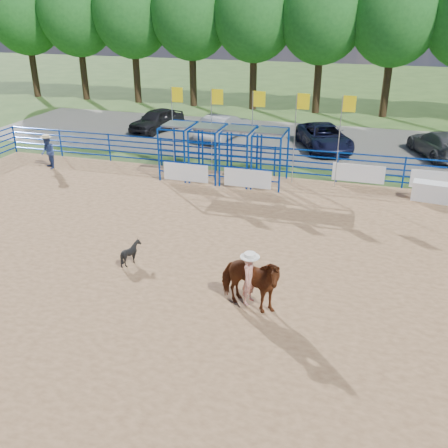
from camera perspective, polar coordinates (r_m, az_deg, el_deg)
The scene contains 14 objects.
ground at distance 15.98m, azimuth -1.42°, elevation -5.62°, with size 120.00×120.00×0.00m, color #3F5F26.
arena_dirt at distance 15.98m, azimuth -1.42°, elevation -5.59°, with size 30.00×20.00×0.02m, color #A27851.
gravel_strip at distance 31.50m, azimuth 8.30°, elevation 9.34°, with size 40.00×10.00×0.01m, color gray.
announcer_table at distance 23.28m, azimuth 22.56°, elevation 3.44°, with size 1.52×0.71×0.81m, color silver.
horse_and_rider at distance 13.77m, azimuth 2.92°, elevation -6.36°, with size 2.19×1.42×2.47m.
calf at distance 16.59m, azimuth -10.57°, elevation -3.26°, with size 0.63×0.71×0.78m, color black.
spectator_cowboy at distance 27.20m, azimuth -19.48°, elevation 7.77°, with size 1.03×1.01×1.72m.
car_a at distance 33.88m, azimuth -7.69°, elevation 11.70°, with size 1.72×4.27×1.45m, color black.
car_b at distance 31.64m, azimuth -0.11°, elevation 11.09°, with size 1.61×4.62×1.52m, color gray.
car_c at distance 29.85m, azimuth 11.38°, elevation 9.72°, with size 2.36×5.11×1.42m, color #141632.
car_d at distance 30.21m, azimuth 23.38°, elevation 8.39°, with size 1.99×4.90×1.42m, color #565659.
perimeter_fence at distance 15.62m, azimuth -1.44°, elevation -3.23°, with size 30.10×20.10×1.50m.
chute_assembly at distance 23.83m, azimuth 0.79°, elevation 7.90°, with size 19.32×2.41×4.20m.
treeline at distance 39.41m, azimuth 11.26°, elevation 23.18°, with size 56.40×6.40×11.24m.
Camera 1 is at (4.36, -13.17, 7.94)m, focal length 40.00 mm.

